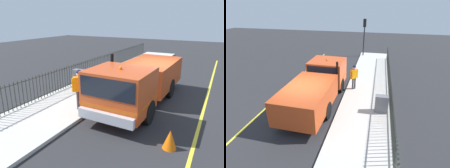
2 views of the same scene
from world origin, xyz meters
The scene contains 9 objects.
ground_plane centered at (0.00, 0.00, 0.00)m, with size 59.43×59.43×0.00m, color #2B2B2D.
sidewalk_slab centered at (3.41, 0.00, 0.06)m, with size 3.14×27.02×0.13m, color beige.
lane_marking centered at (-2.44, 0.00, 0.00)m, with size 0.12×24.31×0.01m, color yellow.
work_truck centered at (0.41, 1.55, 1.22)m, with size 2.46×6.94×2.45m.
worker_standing centered at (2.35, 3.38, 1.21)m, with size 0.51×0.51×1.76m.
iron_fence centered at (4.78, 0.00, 0.75)m, with size 0.04×23.00×1.24m.
traffic_light_near centered at (2.14, 12.33, 2.94)m, with size 0.32×0.25×3.96m.
utility_cabinet centered at (4.27, 0.81, 0.63)m, with size 0.73×0.38×1.00m, color slate.
traffic_cone centered at (-1.77, 4.35, 0.32)m, with size 0.45×0.45×0.64m, color orange.
Camera 2 is at (3.83, -8.24, 5.89)m, focal length 29.13 mm.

